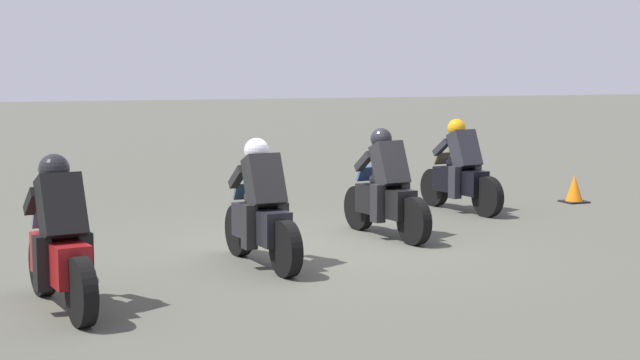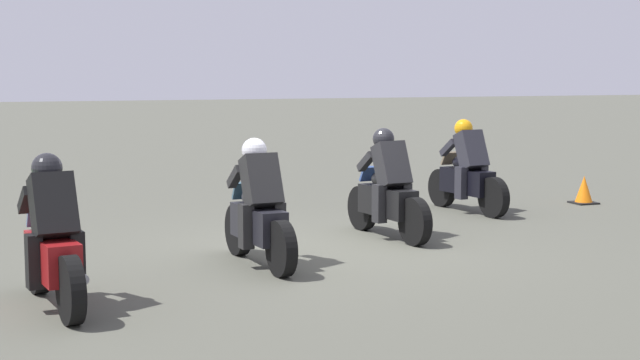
% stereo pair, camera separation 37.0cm
% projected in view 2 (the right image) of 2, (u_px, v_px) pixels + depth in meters
% --- Properties ---
extents(ground_plane, '(120.00, 120.00, 0.00)m').
position_uv_depth(ground_plane, '(321.00, 248.00, 12.48)').
color(ground_plane, '#4B4C41').
extents(rider_lane_a, '(2.04, 0.58, 1.51)m').
position_uv_depth(rider_lane_a, '(467.00, 174.00, 15.54)').
color(rider_lane_a, black).
rests_on(rider_lane_a, ground_plane).
extents(rider_lane_b, '(2.04, 0.58, 1.51)m').
position_uv_depth(rider_lane_b, '(388.00, 193.00, 13.18)').
color(rider_lane_b, black).
rests_on(rider_lane_b, ground_plane).
extents(rider_lane_c, '(2.04, 0.55, 1.51)m').
position_uv_depth(rider_lane_c, '(259.00, 213.00, 11.29)').
color(rider_lane_c, black).
rests_on(rider_lane_c, ground_plane).
extents(rider_lane_d, '(2.04, 0.59, 1.51)m').
position_uv_depth(rider_lane_d, '(52.00, 245.00, 9.26)').
color(rider_lane_d, black).
rests_on(rider_lane_d, ground_plane).
extents(traffic_cone, '(0.40, 0.40, 0.49)m').
position_uv_depth(traffic_cone, '(584.00, 191.00, 16.55)').
color(traffic_cone, black).
rests_on(traffic_cone, ground_plane).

